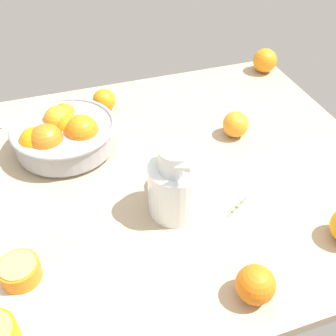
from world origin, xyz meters
The scene contains 11 objects.
ground_plane centered at (0.00, 0.00, -1.50)cm, with size 111.43×94.21×3.00cm, color tan.
fruit_bowl centered at (-22.73, 16.91, 4.99)cm, with size 27.47×27.47×11.49cm.
juice_pitcher centered at (-1.58, -13.15, 6.65)cm, with size 12.34×16.86×18.45cm.
cutting_board centered at (-35.08, -29.81, 1.04)cm, with size 31.11×18.83×2.09cm, color beige.
orange_half_1 centered at (-35.77, -22.57, 4.11)cm, with size 7.73×7.73×4.11cm.
loose_orange_0 centered at (-8.72, 32.31, 3.47)cm, with size 6.95×6.95×6.95cm, color orange.
loose_orange_1 centered at (23.50, 8.20, 3.63)cm, with size 7.26×7.26×7.26cm, color orange.
loose_orange_2 centered at (49.55, 39.18, 4.11)cm, with size 8.22×8.22×8.22cm, color orange.
loose_orange_4 centered at (4.94, -38.83, 3.72)cm, with size 7.43×7.43×7.43cm, color orange.
spoon centered at (-37.86, 31.42, 0.44)cm, with size 12.56×9.19×1.00cm.
herb_sprig_0 centered at (11.91, -17.49, 0.25)cm, with size 6.79×4.23×0.88cm.
Camera 1 is at (-22.83, -71.76, 67.77)cm, focal length 42.40 mm.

